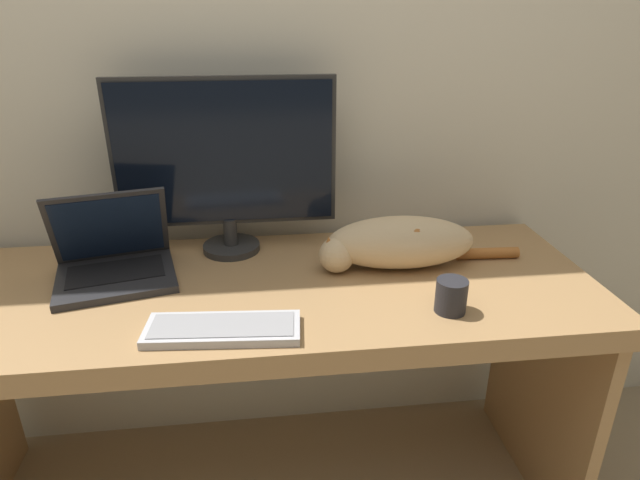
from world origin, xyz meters
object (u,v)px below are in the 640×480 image
laptop (114,261)px  coffee_mug (451,296)px  monitor (225,162)px  cat (398,242)px  external_keyboard (223,329)px

laptop → coffee_mug: bearing=-31.2°
monitor → coffee_mug: (0.53, -0.42, -0.23)m
cat → monitor: bearing=163.1°
external_keyboard → cat: 0.55m
external_keyboard → laptop: bearing=138.8°
monitor → external_keyboard: size_ratio=1.76×
laptop → coffee_mug: 0.88m
external_keyboard → coffee_mug: bearing=8.0°
cat → coffee_mug: 0.26m
monitor → coffee_mug: size_ratio=7.55×
cat → coffee_mug: cat is taller
laptop → cat: laptop is taller
laptop → external_keyboard: laptop is taller
external_keyboard → coffee_mug: (0.54, 0.03, 0.03)m
laptop → cat: bearing=-14.6°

